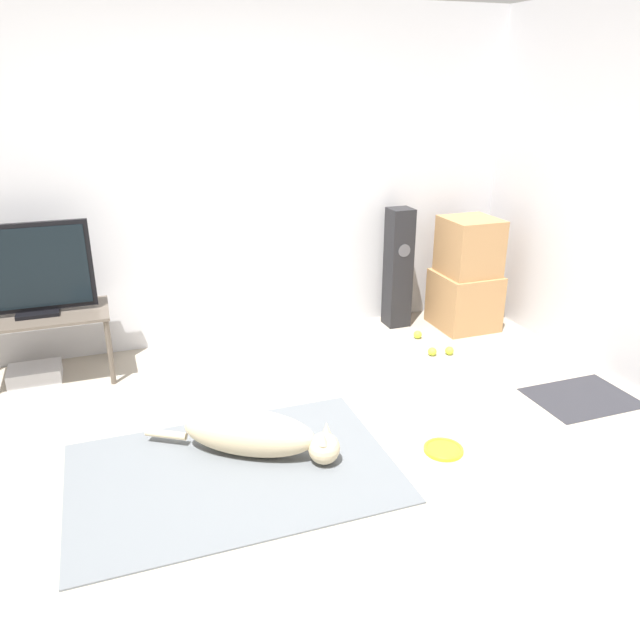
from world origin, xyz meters
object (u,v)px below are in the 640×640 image
game_console (35,374)px  dog (256,434)px  frisbee (443,449)px  tv_stand (40,322)px  cardboard_box_lower (464,300)px  tennis_ball_loose_on_carpet (449,351)px  tennis_ball_near_speaker (432,352)px  floor_speaker (398,268)px  tennis_ball_by_boxes (418,335)px  tv (31,271)px  cardboard_box_upper (469,246)px

game_console → dog: bearing=-49.5°
frisbee → tv_stand: size_ratio=0.25×
cardboard_box_lower → tennis_ball_loose_on_carpet: (-0.42, -0.49, -0.20)m
dog → tennis_ball_near_speaker: bearing=28.5°
floor_speaker → tennis_ball_by_boxes: (0.03, -0.35, -0.47)m
tennis_ball_loose_on_carpet → tennis_ball_near_speaker: bearing=167.7°
frisbee → cardboard_box_lower: (1.14, 1.65, 0.22)m
tv → tennis_ball_by_boxes: tv is taller
floor_speaker → frisbee: bearing=-108.2°
dog → floor_speaker: (1.64, 1.56, 0.36)m
frisbee → floor_speaker: bearing=71.8°
dog → frisbee: bearing=-17.1°
cardboard_box_upper → tennis_ball_loose_on_carpet: cardboard_box_upper is taller
tv → tennis_ball_by_boxes: bearing=-4.6°
tennis_ball_by_boxes → tennis_ball_loose_on_carpet: 0.38m
dog → game_console: dog is taller
tennis_ball_by_boxes → tennis_ball_near_speaker: same height
floor_speaker → game_console: 2.92m
tennis_ball_by_boxes → tennis_ball_near_speaker: bearing=-99.1°
cardboard_box_lower → game_console: (-3.40, 0.12, -0.19)m
frisbee → tennis_ball_loose_on_carpet: (0.72, 1.16, 0.02)m
floor_speaker → tennis_ball_by_boxes: 0.59m
frisbee → floor_speaker: (0.62, 1.88, 0.49)m
floor_speaker → tv: bearing=-177.5°
tennis_ball_by_boxes → tennis_ball_loose_on_carpet: same height
cardboard_box_lower → floor_speaker: bearing=156.5°
frisbee → game_console: bearing=142.0°
dog → game_console: bearing=130.5°
frisbee → tv_stand: 2.82m
cardboard_box_lower → tennis_ball_loose_on_carpet: 0.67m
tv_stand → tv: tv is taller
frisbee → cardboard_box_lower: 2.02m
tv_stand → tennis_ball_near_speaker: tv_stand is taller
cardboard_box_upper → tennis_ball_by_boxes: bearing=-166.6°
floor_speaker → tennis_ball_loose_on_carpet: bearing=-81.4°
frisbee → tennis_ball_loose_on_carpet: bearing=58.0°
cardboard_box_upper → tv: tv is taller
floor_speaker → tennis_ball_loose_on_carpet: (0.11, -0.72, -0.47)m
frisbee → tennis_ball_loose_on_carpet: tennis_ball_loose_on_carpet is taller
tennis_ball_by_boxes → tennis_ball_near_speaker: (-0.05, -0.34, 0.00)m
frisbee → game_console: 2.87m
tennis_ball_near_speaker → game_console: 2.91m
cardboard_box_upper → tennis_ball_loose_on_carpet: 0.93m
dog → tennis_ball_near_speaker: size_ratio=15.22×
cardboard_box_upper → game_console: (-3.41, 0.12, -0.65)m
cardboard_box_upper → tv: 3.32m
cardboard_box_upper → game_console: size_ratio=1.32×
tv_stand → tennis_ball_loose_on_carpet: (2.90, -0.59, -0.40)m
frisbee → tennis_ball_near_speaker: bearing=63.6°
cardboard_box_upper → tennis_ball_near_speaker: cardboard_box_upper is taller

